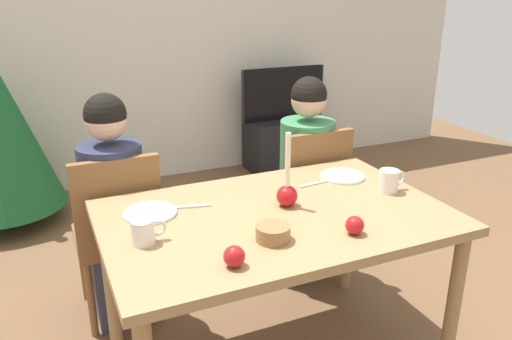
{
  "coord_description": "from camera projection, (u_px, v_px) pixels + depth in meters",
  "views": [
    {
      "loc": [
        -0.84,
        -1.69,
        1.63
      ],
      "look_at": [
        0.0,
        0.2,
        0.87
      ],
      "focal_mm": 35.57,
      "sensor_mm": 36.0,
      "label": 1
    }
  ],
  "objects": [
    {
      "name": "apple_by_left_plate",
      "position": [
        234.0,
        256.0,
        1.67
      ],
      "size": [
        0.07,
        0.07,
        0.07
      ],
      "primitive_type": "sphere",
      "color": "#B0171A",
      "rests_on": "dining_table"
    },
    {
      "name": "fork_left",
      "position": [
        190.0,
        207.0,
        2.12
      ],
      "size": [
        0.18,
        0.05,
        0.01
      ],
      "primitive_type": "cube",
      "rotation": [
        0.0,
        0.0,
        -0.23
      ],
      "color": "silver",
      "rests_on": "dining_table"
    },
    {
      "name": "chair_left",
      "position": [
        118.0,
        229.0,
        2.46
      ],
      "size": [
        0.4,
        0.4,
        0.9
      ],
      "color": "brown",
      "rests_on": "ground"
    },
    {
      "name": "tv_stand",
      "position": [
        282.0,
        144.0,
        4.68
      ],
      "size": [
        0.64,
        0.4,
        0.48
      ],
      "primitive_type": "cube",
      "color": "black",
      "rests_on": "ground"
    },
    {
      "name": "person_right_child",
      "position": [
        306.0,
        183.0,
        2.87
      ],
      "size": [
        0.3,
        0.3,
        1.17
      ],
      "color": "#33384C",
      "rests_on": "ground"
    },
    {
      "name": "bowl_walnuts",
      "position": [
        273.0,
        233.0,
        1.84
      ],
      "size": [
        0.13,
        0.13,
        0.06
      ],
      "primitive_type": "cylinder",
      "color": "olive",
      "rests_on": "dining_table"
    },
    {
      "name": "mug_right",
      "position": [
        389.0,
        181.0,
        2.27
      ],
      "size": [
        0.13,
        0.09,
        0.1
      ],
      "color": "silver",
      "rests_on": "dining_table"
    },
    {
      "name": "fork_right",
      "position": [
        316.0,
        184.0,
        2.36
      ],
      "size": [
        0.18,
        0.03,
        0.01
      ],
      "primitive_type": "cube",
      "rotation": [
        0.0,
        0.0,
        0.08
      ],
      "color": "silver",
      "rests_on": "dining_table"
    },
    {
      "name": "tv",
      "position": [
        283.0,
        93.0,
        4.51
      ],
      "size": [
        0.79,
        0.05,
        0.46
      ],
      "color": "black",
      "rests_on": "tv_stand"
    },
    {
      "name": "plate_left",
      "position": [
        150.0,
        213.0,
        2.06
      ],
      "size": [
        0.22,
        0.22,
        0.01
      ],
      "primitive_type": "cylinder",
      "color": "silver",
      "rests_on": "dining_table"
    },
    {
      "name": "back_wall",
      "position": [
        136.0,
        27.0,
        4.11
      ],
      "size": [
        6.4,
        0.1,
        2.6
      ],
      "primitive_type": "cube",
      "color": "beige",
      "rests_on": "ground"
    },
    {
      "name": "mug_left",
      "position": [
        144.0,
        231.0,
        1.82
      ],
      "size": [
        0.13,
        0.09,
        0.09
      ],
      "color": "silver",
      "rests_on": "dining_table"
    },
    {
      "name": "candle_centerpiece",
      "position": [
        287.0,
        191.0,
        2.12
      ],
      "size": [
        0.09,
        0.09,
        0.32
      ],
      "color": "red",
      "rests_on": "dining_table"
    },
    {
      "name": "plate_right",
      "position": [
        342.0,
        176.0,
        2.45
      ],
      "size": [
        0.21,
        0.21,
        0.01
      ],
      "primitive_type": "cylinder",
      "color": "white",
      "rests_on": "dining_table"
    },
    {
      "name": "person_left_child",
      "position": [
        116.0,
        215.0,
        2.47
      ],
      "size": [
        0.3,
        0.3,
        1.17
      ],
      "color": "#33384C",
      "rests_on": "ground"
    },
    {
      "name": "chair_right",
      "position": [
        308.0,
        194.0,
        2.87
      ],
      "size": [
        0.4,
        0.4,
        0.9
      ],
      "color": "brown",
      "rests_on": "ground"
    },
    {
      "name": "dining_table",
      "position": [
        276.0,
        231.0,
        2.1
      ],
      "size": [
        1.4,
        0.9,
        0.75
      ],
      "color": "#99754C",
      "rests_on": "ground"
    },
    {
      "name": "apple_near_candle",
      "position": [
        355.0,
        225.0,
        1.89
      ],
      "size": [
        0.07,
        0.07,
        0.07
      ],
      "primitive_type": "sphere",
      "color": "#B31718",
      "rests_on": "dining_table"
    }
  ]
}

